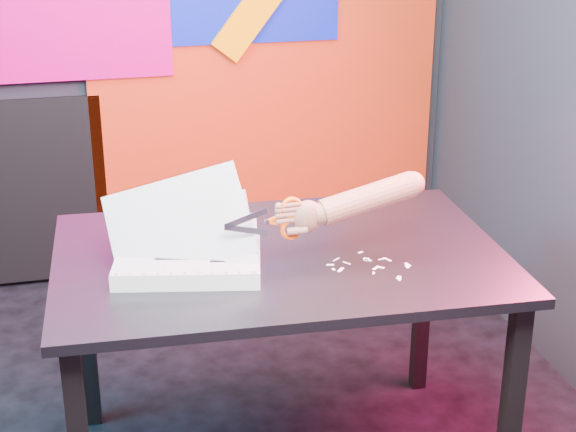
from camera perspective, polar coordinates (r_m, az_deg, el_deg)
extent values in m
cube|color=black|center=(1.01, -0.84, -3.96)|extent=(3.00, 0.01, 2.70)
cube|color=red|center=(4.06, -1.38, 8.09)|extent=(1.60, 0.02, 1.60)
cube|color=black|center=(3.04, -12.91, -7.16)|extent=(0.05, 0.05, 0.72)
cube|color=black|center=(2.61, 14.20, -12.43)|extent=(0.05, 0.05, 0.72)
cube|color=black|center=(3.20, 8.68, -5.30)|extent=(0.05, 0.05, 0.72)
cube|color=black|center=(2.57, -0.54, -2.69)|extent=(1.34, 0.92, 0.03)
cube|color=white|center=(2.47, -6.44, -2.90)|extent=(0.45, 0.37, 0.05)
cube|color=white|center=(2.46, -6.46, -2.38)|extent=(0.45, 0.36, 0.00)
cube|color=white|center=(2.46, -6.46, -2.28)|extent=(0.43, 0.35, 0.12)
cube|color=white|center=(2.46, -6.77, -1.65)|extent=(0.39, 0.31, 0.21)
cube|color=white|center=(2.45, -7.09, -0.53)|extent=(0.40, 0.24, 0.29)
cylinder|color=#303134|center=(2.36, -11.05, -3.70)|extent=(0.01, 0.01, 0.00)
cylinder|color=#303134|center=(2.35, -10.19, -3.70)|extent=(0.01, 0.01, 0.00)
cylinder|color=#303134|center=(2.35, -9.32, -3.70)|extent=(0.01, 0.01, 0.00)
cylinder|color=#303134|center=(2.34, -8.44, -3.69)|extent=(0.01, 0.01, 0.00)
cylinder|color=#303134|center=(2.34, -7.57, -3.69)|extent=(0.01, 0.01, 0.00)
cylinder|color=#303134|center=(2.34, -6.69, -3.68)|extent=(0.01, 0.01, 0.00)
cylinder|color=#303134|center=(2.33, -5.80, -3.67)|extent=(0.01, 0.01, 0.00)
cylinder|color=#303134|center=(2.33, -4.92, -3.66)|extent=(0.01, 0.01, 0.00)
cylinder|color=#303134|center=(2.33, -4.04, -3.66)|extent=(0.01, 0.01, 0.00)
cylinder|color=#303134|center=(2.33, -3.15, -3.65)|extent=(0.01, 0.01, 0.00)
cylinder|color=#303134|center=(2.33, -2.26, -3.63)|extent=(0.01, 0.01, 0.00)
cylinder|color=#303134|center=(2.60, -10.21, -1.21)|extent=(0.01, 0.01, 0.00)
cylinder|color=#303134|center=(2.60, -9.42, -1.20)|extent=(0.01, 0.01, 0.00)
cylinder|color=#303134|center=(2.59, -8.64, -1.19)|extent=(0.01, 0.01, 0.00)
cylinder|color=#303134|center=(2.59, -7.85, -1.19)|extent=(0.01, 0.01, 0.00)
cylinder|color=#303134|center=(2.58, -7.05, -1.18)|extent=(0.01, 0.01, 0.00)
cylinder|color=#303134|center=(2.58, -6.26, -1.17)|extent=(0.01, 0.01, 0.00)
cylinder|color=#303134|center=(2.58, -5.46, -1.16)|extent=(0.01, 0.01, 0.00)
cylinder|color=#303134|center=(2.58, -4.66, -1.15)|extent=(0.01, 0.01, 0.00)
cylinder|color=#303134|center=(2.57, -3.86, -1.14)|extent=(0.01, 0.01, 0.00)
cylinder|color=#303134|center=(2.57, -3.06, -1.13)|extent=(0.01, 0.01, 0.00)
cylinder|color=#303134|center=(2.57, -2.26, -1.12)|extent=(0.01, 0.01, 0.00)
cube|color=black|center=(2.51, -8.51, -1.90)|extent=(0.07, 0.03, 0.00)
cube|color=black|center=(2.48, -5.93, -2.06)|extent=(0.05, 0.02, 0.00)
cube|color=black|center=(2.42, -7.51, -2.76)|extent=(0.09, 0.03, 0.00)
cube|color=black|center=(2.40, -4.57, -2.93)|extent=(0.04, 0.02, 0.00)
cube|color=#969EAE|center=(2.38, -2.76, -0.18)|extent=(0.12, 0.01, 0.05)
cube|color=#969EAE|center=(2.40, -2.74, -0.91)|extent=(0.12, 0.01, 0.05)
cylinder|color=#969EAE|center=(2.41, -1.39, -0.37)|extent=(0.01, 0.01, 0.01)
cube|color=#FB530B|center=(2.41, -0.89, -0.46)|extent=(0.05, 0.01, 0.02)
cube|color=#FB530B|center=(2.41, -0.90, -0.16)|extent=(0.05, 0.01, 0.02)
torus|color=#FB530B|center=(2.41, 0.22, 0.52)|extent=(0.07, 0.02, 0.06)
torus|color=#FB530B|center=(2.44, 0.22, -0.85)|extent=(0.07, 0.02, 0.06)
ellipsoid|color=#A56050|center=(2.44, 1.25, -0.03)|extent=(0.09, 0.05, 0.09)
cylinder|color=#A56050|center=(2.43, 0.22, -0.25)|extent=(0.07, 0.02, 0.02)
cylinder|color=#A56050|center=(2.42, 0.22, 0.12)|extent=(0.07, 0.02, 0.02)
cylinder|color=#A56050|center=(2.42, 0.22, 0.45)|extent=(0.06, 0.02, 0.02)
cylinder|color=#A56050|center=(2.41, 0.22, 0.75)|extent=(0.05, 0.02, 0.02)
cylinder|color=#A56050|center=(2.43, 0.62, -0.96)|extent=(0.06, 0.03, 0.03)
cylinder|color=#A56050|center=(2.45, 2.24, 0.18)|extent=(0.06, 0.07, 0.06)
cylinder|color=#A56050|center=(2.50, 5.20, 1.15)|extent=(0.30, 0.10, 0.13)
sphere|color=#A56050|center=(2.54, 8.05, 2.08)|extent=(0.07, 0.07, 0.07)
cube|color=white|center=(2.46, 2.97, -3.47)|extent=(0.01, 0.01, 0.00)
cube|color=white|center=(2.53, 5.09, -2.75)|extent=(0.02, 0.01, 0.00)
cube|color=white|center=(2.57, 4.71, -2.35)|extent=(0.02, 0.01, 0.00)
cube|color=white|center=(2.53, 6.43, -2.80)|extent=(0.02, 0.03, 0.00)
cube|color=white|center=(2.50, 7.72, -3.25)|extent=(0.01, 0.02, 0.00)
cube|color=white|center=(2.50, 3.81, -3.05)|extent=(0.02, 0.02, 0.00)
cube|color=white|center=(2.44, 5.56, -3.69)|extent=(0.01, 0.01, 0.00)
cube|color=white|center=(2.52, 5.08, -2.84)|extent=(0.01, 0.01, 0.00)
cube|color=white|center=(2.46, 3.43, -3.49)|extent=(0.03, 0.03, 0.00)
cube|color=white|center=(2.53, 6.03, -2.80)|extent=(0.02, 0.01, 0.00)
cube|color=white|center=(2.52, 3.13, -2.82)|extent=(0.03, 0.02, 0.00)
cube|color=white|center=(2.48, 5.99, -3.31)|extent=(0.02, 0.02, 0.00)
cube|color=white|center=(2.49, 2.75, -3.17)|extent=(0.02, 0.01, 0.00)
cube|color=white|center=(2.47, 5.68, -3.38)|extent=(0.02, 0.02, 0.00)
cube|color=white|center=(2.42, 7.24, -4.03)|extent=(0.02, 0.03, 0.00)
cube|color=white|center=(2.52, 5.16, -2.86)|extent=(0.02, 0.02, 0.00)
cube|color=white|center=(2.51, 7.75, -3.12)|extent=(0.01, 0.02, 0.00)
cube|color=white|center=(2.43, 7.14, -3.96)|extent=(0.02, 0.02, 0.00)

